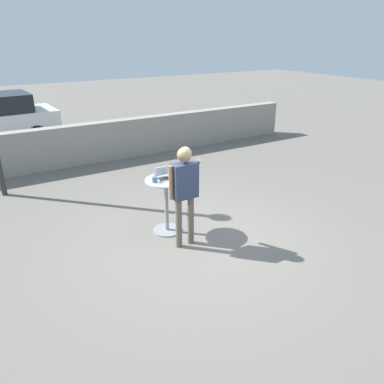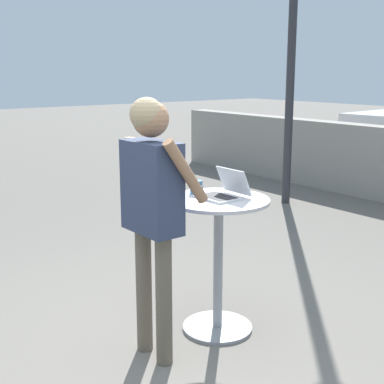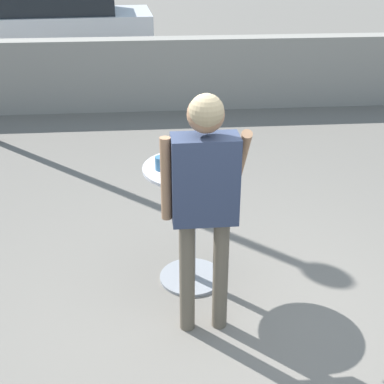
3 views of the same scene
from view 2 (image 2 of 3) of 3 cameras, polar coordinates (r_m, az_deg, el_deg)
name	(u,v)px [view 2 (image 2 of 3)]	position (r m, az deg, el deg)	size (l,w,h in m)	color
ground_plane	(164,374)	(3.68, -2.99, -18.83)	(50.00, 50.00, 0.00)	slate
cafe_table	(218,249)	(3.97, 2.82, -6.06)	(0.74, 0.74, 1.02)	gray
laptop	(223,192)	(3.89, 3.38, 0.05)	(0.30, 0.31, 0.21)	silver
coffee_mug	(196,187)	(4.01, 0.46, 0.52)	(0.13, 0.09, 0.10)	#336084
standing_person	(152,195)	(3.46, -4.31, -0.35)	(0.57, 0.39, 1.77)	brown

